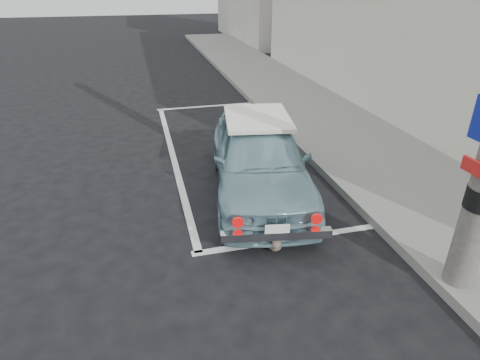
# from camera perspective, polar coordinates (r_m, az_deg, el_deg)

# --- Properties ---
(ground) EXTENTS (80.00, 80.00, 0.00)m
(ground) POSITION_cam_1_polar(r_m,az_deg,el_deg) (6.28, 1.56, -6.46)
(ground) COLOR black
(ground) RESTS_ON ground
(sidewalk) EXTENTS (2.80, 40.00, 0.15)m
(sidewalk) POSITION_cam_1_polar(r_m,az_deg,el_deg) (9.09, 17.82, 3.76)
(sidewalk) COLOR slate
(sidewalk) RESTS_ON ground
(pline_rear) EXTENTS (3.00, 0.12, 0.01)m
(pline_rear) POSITION_cam_1_polar(r_m,az_deg,el_deg) (6.03, 7.49, -8.26)
(pline_rear) COLOR silver
(pline_rear) RESTS_ON ground
(pline_front) EXTENTS (3.00, 0.12, 0.01)m
(pline_front) POSITION_cam_1_polar(r_m,az_deg,el_deg) (12.20, -4.55, 10.42)
(pline_front) COLOR silver
(pline_front) RESTS_ON ground
(pline_side) EXTENTS (0.12, 7.00, 0.01)m
(pline_side) POSITION_cam_1_polar(r_m,az_deg,el_deg) (8.76, -9.50, 3.36)
(pline_side) COLOR silver
(pline_side) RESTS_ON ground
(retro_coupe) EXTENTS (2.21, 4.12, 1.33)m
(retro_coupe) POSITION_cam_1_polar(r_m,az_deg,el_deg) (6.93, 2.77, 3.23)
(retro_coupe) COLOR #769FAB
(retro_coupe) RESTS_ON ground
(cat) EXTENTS (0.31, 0.52, 0.29)m
(cat) POSITION_cam_1_polar(r_m,az_deg,el_deg) (5.73, 4.96, -8.66)
(cat) COLOR #62554A
(cat) RESTS_ON ground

